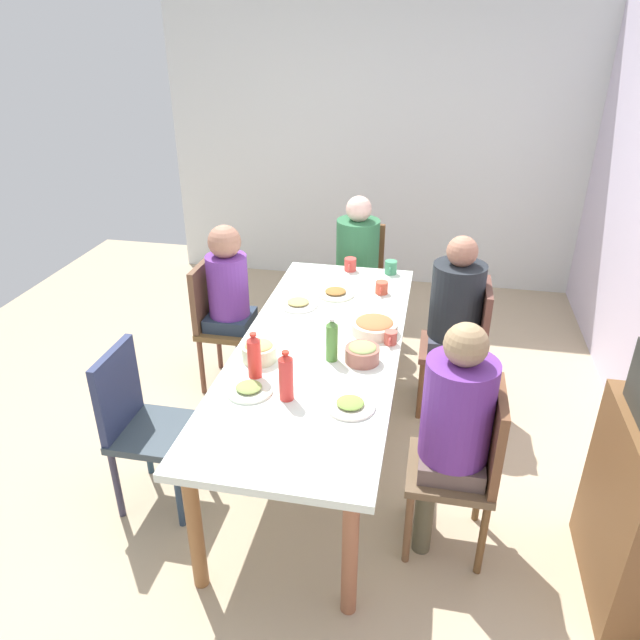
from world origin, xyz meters
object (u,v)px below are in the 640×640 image
at_px(plate_2, 249,389).
at_px(cup_1, 391,267).
at_px(plate_0, 350,405).
at_px(bottle_0, 254,357).
at_px(chair_3, 465,341).
at_px(cup_0, 382,288).
at_px(chair_2, 219,318).
at_px(plate_3, 336,293).
at_px(bowl_1, 259,351).
at_px(person_0, 357,255).
at_px(dining_table, 320,355).
at_px(person_4, 454,420).
at_px(chair_4, 469,462).
at_px(bowl_2, 362,353).
at_px(bottle_1, 286,377).
at_px(bottle_2, 332,340).
at_px(cup_2, 350,265).
at_px(chair_0, 358,274).
at_px(bowl_0, 374,326).
at_px(chair_1, 140,419).
at_px(plate_1, 298,304).
at_px(cup_3, 391,338).
at_px(person_3, 454,309).
at_px(person_2, 230,293).

xyz_separation_m(plate_2, cup_1, (-1.63, 0.54, 0.03)).
height_order(plate_0, bottle_0, bottle_0).
bearing_deg(bottle_0, chair_3, 132.99).
height_order(chair_3, cup_0, chair_3).
relative_size(chair_2, plate_3, 3.63).
height_order(plate_0, bowl_1, bowl_1).
bearing_deg(person_0, bottle_0, -7.57).
height_order(dining_table, person_4, person_4).
distance_m(chair_4, plate_0, 0.61).
bearing_deg(cup_1, chair_2, -65.47).
height_order(bowl_2, bottle_1, bottle_1).
xyz_separation_m(person_4, bottle_2, (-0.43, -0.64, 0.11)).
bearing_deg(cup_2, plate_3, -4.16).
distance_m(chair_0, bowl_0, 1.41).
bearing_deg(chair_4, plate_2, -92.86).
relative_size(chair_4, bottle_0, 3.46).
bearing_deg(chair_1, cup_2, 153.89).
xyz_separation_m(chair_1, plate_2, (-0.05, 0.58, 0.23)).
relative_size(person_0, plate_0, 4.96).
relative_size(bowl_0, bottle_1, 1.04).
bearing_deg(bowl_1, bottle_2, 101.64).
bearing_deg(cup_1, plate_0, -1.11).
xyz_separation_m(chair_4, plate_3, (-1.25, -0.86, 0.23)).
bearing_deg(bowl_1, bowl_2, 99.61).
relative_size(chair_1, plate_2, 3.88).
bearing_deg(dining_table, cup_0, 160.57).
xyz_separation_m(chair_4, bottle_1, (-0.03, -0.88, 0.34)).
bearing_deg(plate_1, plate_3, 135.63).
bearing_deg(bottle_2, plate_3, -171.35).
distance_m(bowl_2, cup_2, 1.27).
bearing_deg(cup_3, bottle_1, -34.54).
bearing_deg(person_0, bowl_0, 12.45).
xyz_separation_m(chair_1, plate_0, (-0.02, 1.08, 0.23)).
bearing_deg(chair_0, bowl_0, 11.65).
relative_size(plate_3, bowl_2, 1.35).
bearing_deg(person_3, person_0, -140.05).
relative_size(plate_1, bowl_1, 1.34).
bearing_deg(plate_2, bowl_0, 144.18).
relative_size(plate_2, cup_2, 1.90).
xyz_separation_m(chair_1, plate_3, (-1.25, 0.80, 0.23)).
distance_m(plate_3, bottle_0, 1.11).
bearing_deg(bowl_2, cup_1, 178.42).
distance_m(person_2, bowl_1, 0.94).
relative_size(chair_0, chair_2, 1.00).
distance_m(person_0, chair_3, 1.22).
relative_size(chair_1, person_3, 0.75).
bearing_deg(chair_1, cup_0, 140.82).
distance_m(person_0, bowl_2, 1.63).
distance_m(person_0, plate_3, 0.80).
bearing_deg(chair_0, plate_1, -11.97).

